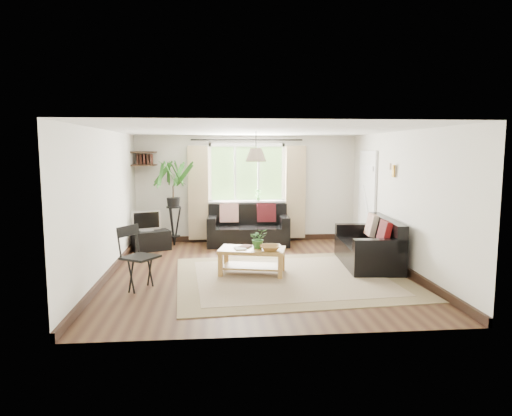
{
  "coord_description": "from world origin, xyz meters",
  "views": [
    {
      "loc": [
        -0.71,
        -7.6,
        2.07
      ],
      "look_at": [
        0.0,
        0.4,
        1.05
      ],
      "focal_mm": 32.0,
      "sensor_mm": 36.0,
      "label": 1
    }
  ],
  "objects": [
    {
      "name": "floor",
      "position": [
        0.0,
        0.0,
        0.0
      ],
      "size": [
        5.5,
        5.5,
        0.0
      ],
      "primitive_type": "plane",
      "color": "black",
      "rests_on": "ground"
    },
    {
      "name": "coffee_table",
      "position": [
        -0.12,
        -0.17,
        0.22
      ],
      "size": [
        1.19,
        0.82,
        0.44
      ],
      "primitive_type": null,
      "rotation": [
        0.0,
        0.0,
        -0.23
      ],
      "color": "brown",
      "rests_on": "floor"
    },
    {
      "name": "bowl",
      "position": [
        0.17,
        -0.34,
        0.49
      ],
      "size": [
        0.39,
        0.39,
        0.09
      ],
      "primitive_type": "imported",
      "rotation": [
        0.0,
        0.0,
        -0.14
      ],
      "color": "#A07237",
      "rests_on": "coffee_table"
    },
    {
      "name": "tv_stand",
      "position": [
        -2.06,
        1.89,
        0.2
      ],
      "size": [
        0.86,
        0.68,
        0.41
      ],
      "primitive_type": "cube",
      "rotation": [
        0.0,
        0.0,
        0.39
      ],
      "color": "black",
      "rests_on": "floor"
    },
    {
      "name": "wall_back",
      "position": [
        0.0,
        2.75,
        1.2
      ],
      "size": [
        5.0,
        0.02,
        2.4
      ],
      "primitive_type": "cube",
      "color": "silver",
      "rests_on": "floor"
    },
    {
      "name": "sill_plant",
      "position": [
        0.25,
        2.63,
        1.06
      ],
      "size": [
        0.14,
        0.1,
        0.27
      ],
      "primitive_type": "imported",
      "color": "#2D6023",
      "rests_on": "window"
    },
    {
      "name": "window",
      "position": [
        0.0,
        2.71,
        1.55
      ],
      "size": [
        2.5,
        0.16,
        2.16
      ],
      "primitive_type": null,
      "color": "white",
      "rests_on": "wall_back"
    },
    {
      "name": "table_plant",
      "position": [
        -0.01,
        -0.14,
        0.61
      ],
      "size": [
        0.32,
        0.28,
        0.33
      ],
      "primitive_type": "imported",
      "rotation": [
        0.0,
        0.0,
        0.09
      ],
      "color": "#2F6528",
      "rests_on": "coffee_table"
    },
    {
      "name": "folding_chair",
      "position": [
        -1.84,
        -0.86,
        0.48
      ],
      "size": [
        0.68,
        0.68,
        0.95
      ],
      "primitive_type": null,
      "rotation": [
        0.0,
        0.0,
        0.99
      ],
      "color": "black",
      "rests_on": "floor"
    },
    {
      "name": "wall_sconce",
      "position": [
        2.43,
        0.3,
        1.74
      ],
      "size": [
        0.12,
        0.12,
        0.28
      ],
      "primitive_type": null,
      "color": "beige",
      "rests_on": "wall_right"
    },
    {
      "name": "door",
      "position": [
        2.47,
        1.7,
        1.0
      ],
      "size": [
        0.06,
        0.96,
        2.06
      ],
      "primitive_type": "cube",
      "color": "silver",
      "rests_on": "wall_right"
    },
    {
      "name": "wall_front",
      "position": [
        0.0,
        -2.75,
        1.2
      ],
      "size": [
        5.0,
        0.02,
        2.4
      ],
      "primitive_type": "cube",
      "color": "silver",
      "rests_on": "floor"
    },
    {
      "name": "tv",
      "position": [
        -2.15,
        1.89,
        0.63
      ],
      "size": [
        0.61,
        0.4,
        0.45
      ],
      "primitive_type": null,
      "rotation": [
        0.0,
        0.0,
        0.39
      ],
      "color": "#A5A5AA",
      "rests_on": "tv_stand"
    },
    {
      "name": "palm_stand",
      "position": [
        -1.63,
        2.33,
        0.93
      ],
      "size": [
        0.89,
        0.89,
        1.86
      ],
      "primitive_type": null,
      "rotation": [
        0.0,
        0.0,
        -0.27
      ],
      "color": "black",
      "rests_on": "floor"
    },
    {
      "name": "wall_left",
      "position": [
        -2.5,
        0.0,
        1.2
      ],
      "size": [
        0.02,
        5.5,
        2.4
      ],
      "primitive_type": "cube",
      "color": "silver",
      "rests_on": "floor"
    },
    {
      "name": "book_a",
      "position": [
        -0.41,
        -0.2,
        0.45
      ],
      "size": [
        0.21,
        0.26,
        0.02
      ],
      "primitive_type": "imported",
      "rotation": [
        0.0,
        0.0,
        0.15
      ],
      "color": "white",
      "rests_on": "coffee_table"
    },
    {
      "name": "wall_right",
      "position": [
        2.5,
        0.0,
        1.2
      ],
      "size": [
        0.02,
        5.5,
        2.4
      ],
      "primitive_type": "cube",
      "color": "silver",
      "rests_on": "floor"
    },
    {
      "name": "rug",
      "position": [
        0.5,
        -0.44,
        0.01
      ],
      "size": [
        3.89,
        3.41,
        0.02
      ],
      "primitive_type": "cube",
      "rotation": [
        0.0,
        0.0,
        0.08
      ],
      "color": "#B8AC8E",
      "rests_on": "floor"
    },
    {
      "name": "book_b",
      "position": [
        -0.3,
        -0.01,
        0.45
      ],
      "size": [
        0.28,
        0.3,
        0.02
      ],
      "primitive_type": "imported",
      "rotation": [
        0.0,
        0.0,
        -0.5
      ],
      "color": "#552D22",
      "rests_on": "coffee_table"
    },
    {
      "name": "corner_shelf",
      "position": [
        -2.25,
        2.5,
        1.89
      ],
      "size": [
        0.5,
        0.5,
        0.34
      ],
      "primitive_type": null,
      "color": "black",
      "rests_on": "wall_back"
    },
    {
      "name": "pendant_lamp",
      "position": [
        0.0,
        0.4,
        2.05
      ],
      "size": [
        0.36,
        0.36,
        0.54
      ],
      "primitive_type": null,
      "color": "beige",
      "rests_on": "ceiling"
    },
    {
      "name": "sofa_back",
      "position": [
        -0.01,
        2.25,
        0.42
      ],
      "size": [
        1.8,
        0.95,
        0.83
      ],
      "primitive_type": null,
      "rotation": [
        0.0,
        0.0,
        -0.04
      ],
      "color": "black",
      "rests_on": "floor"
    },
    {
      "name": "sofa_right",
      "position": [
        2.01,
        0.25,
        0.41
      ],
      "size": [
        1.79,
        0.99,
        0.82
      ],
      "primitive_type": null,
      "rotation": [
        0.0,
        0.0,
        -1.65
      ],
      "color": "black",
      "rests_on": "floor"
    },
    {
      "name": "ceiling",
      "position": [
        0.0,
        0.0,
        2.4
      ],
      "size": [
        5.5,
        5.5,
        0.0
      ],
      "primitive_type": "plane",
      "rotation": [
        3.14,
        0.0,
        0.0
      ],
      "color": "white",
      "rests_on": "floor"
    }
  ]
}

